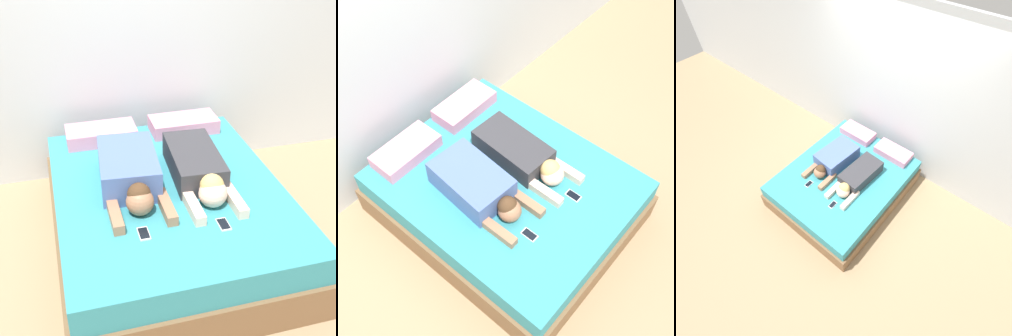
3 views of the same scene
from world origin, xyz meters
TOP-DOWN VIEW (x-y plane):
  - ground_plane at (0.00, 0.00)m, footprint 12.00×12.00m
  - wall_back at (0.00, 1.15)m, footprint 12.00×0.06m
  - bed at (0.00, 0.00)m, footprint 1.63×2.00m
  - pillow_head_left at (-0.35, 0.80)m, footprint 0.56×0.28m
  - pillow_head_right at (0.35, 0.80)m, footprint 0.56×0.28m
  - person_left at (-0.25, 0.06)m, footprint 0.45×0.91m
  - person_right at (0.22, 0.01)m, footprint 0.38×0.94m
  - cell_phone_left at (-0.28, -0.47)m, footprint 0.07×0.12m
  - cell_phone_right at (0.22, -0.51)m, footprint 0.07×0.12m

SIDE VIEW (x-z plane):
  - ground_plane at x=0.00m, z-range 0.00..0.00m
  - bed at x=0.00m, z-range 0.00..0.49m
  - cell_phone_left at x=-0.28m, z-range 0.49..0.50m
  - cell_phone_right at x=0.22m, z-range 0.49..0.50m
  - pillow_head_left at x=-0.35m, z-range 0.49..0.61m
  - pillow_head_right at x=0.35m, z-range 0.49..0.61m
  - person_right at x=0.22m, z-range 0.48..0.69m
  - person_left at x=-0.25m, z-range 0.48..0.71m
  - wall_back at x=0.00m, z-range 0.00..2.60m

